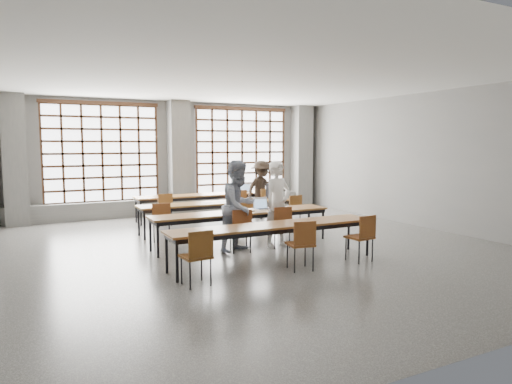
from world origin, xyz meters
TOP-DOWN VIEW (x-y plane):
  - floor at (0.00, 0.00)m, footprint 11.00×11.00m
  - ceiling at (0.00, 0.00)m, footprint 11.00×11.00m
  - wall_back at (0.00, 5.50)m, footprint 10.00×0.00m
  - wall_front at (0.00, -5.50)m, footprint 10.00×0.00m
  - wall_right at (5.00, 0.00)m, footprint 0.00×11.00m
  - column_left at (-4.50, 5.22)m, footprint 0.60×0.55m
  - column_mid at (0.00, 5.22)m, footprint 0.60×0.55m
  - column_right at (4.50, 5.22)m, footprint 0.60×0.55m
  - window_left at (-2.25, 5.42)m, footprint 3.32×0.12m
  - window_right at (2.25, 5.42)m, footprint 3.32×0.12m
  - sill_ledge at (0.00, 5.30)m, footprint 9.80×0.35m
  - desk_row_a at (0.34, 3.90)m, footprint 4.00×0.70m
  - desk_row_b at (-0.01, 2.05)m, footprint 4.00×0.70m
  - desk_row_c at (-0.16, 0.32)m, footprint 4.00×0.70m
  - desk_row_d at (-0.31, -1.37)m, footprint 4.00×0.70m
  - chair_back_left at (-1.05, 3.28)m, footprint 0.46×0.46m
  - chair_back_mid at (1.13, 3.28)m, footprint 0.46×0.47m
  - chair_back_right at (1.95, 3.28)m, footprint 0.48×0.49m
  - chair_mid_left at (-1.63, 1.43)m, footprint 0.51×0.51m
  - chair_mid_centre at (0.39, 1.43)m, footprint 0.42×0.43m
  - chair_mid_right at (1.80, 1.43)m, footprint 0.46×0.47m
  - chair_front_left at (-0.48, -0.31)m, footprint 0.50×0.51m
  - chair_front_right at (0.43, -0.31)m, footprint 0.45×0.46m
  - chair_near_left at (-2.01, -2.00)m, footprint 0.45×0.45m
  - chair_near_mid at (-0.13, -2.00)m, footprint 0.48×0.49m
  - chair_near_right at (1.19, -2.00)m, footprint 0.46×0.46m
  - student_male at (0.44, -0.18)m, footprint 0.75×0.59m
  - student_female at (-0.46, -0.18)m, footprint 1.11×1.02m
  - student_back at (1.94, 3.40)m, footprint 1.20×0.86m
  - laptop_front at (0.38, 0.43)m, footprint 0.37×0.32m
  - laptop_back at (1.70, 4.01)m, footprint 0.41×0.37m
  - mouse at (0.79, 0.30)m, footprint 0.11×0.09m
  - green_box at (-0.21, 0.40)m, footprint 0.26×0.14m
  - phone at (0.02, 0.22)m, footprint 0.13×0.06m
  - paper_sheet_b at (-0.31, 2.00)m, footprint 0.34×0.28m
  - paper_sheet_c at (0.09, 2.05)m, footprint 0.33×0.26m
  - backpack at (1.59, 2.10)m, footprint 0.33×0.21m
  - plastic_bag at (1.24, 3.95)m, footprint 0.30×0.26m
  - red_pouch at (-2.01, -1.92)m, footprint 0.20×0.09m

SIDE VIEW (x-z plane):
  - floor at x=0.00m, z-range 0.00..0.00m
  - sill_ledge at x=0.00m, z-range 0.00..0.50m
  - red_pouch at x=-2.01m, z-range 0.47..0.53m
  - chair_back_left at x=-1.05m, z-range 0.10..0.98m
  - chair_back_mid at x=1.13m, z-range 0.10..0.98m
  - chair_back_right at x=1.95m, z-range 0.10..0.98m
  - chair_mid_left at x=-1.63m, z-range 0.10..0.98m
  - chair_mid_centre at x=0.39m, z-range 0.10..0.98m
  - chair_mid_right at x=1.80m, z-range 0.10..0.98m
  - chair_front_left at x=-0.48m, z-range 0.10..0.98m
  - chair_front_right at x=0.43m, z-range 0.10..0.98m
  - chair_near_left at x=-2.01m, z-range 0.10..0.98m
  - chair_near_mid at x=-0.13m, z-range 0.10..0.98m
  - chair_near_right at x=1.19m, z-range 0.10..0.98m
  - desk_row_a at x=0.34m, z-range 0.30..1.03m
  - desk_row_b at x=-0.01m, z-range 0.30..1.03m
  - desk_row_c at x=-0.16m, z-range 0.30..1.03m
  - desk_row_d at x=-0.31m, z-range 0.30..1.03m
  - paper_sheet_b at x=-0.31m, z-range 0.73..0.73m
  - paper_sheet_c at x=0.09m, z-range 0.73..0.73m
  - phone at x=0.02m, z-range 0.73..0.74m
  - mouse at x=0.79m, z-range 0.73..0.77m
  - green_box at x=-0.21m, z-range 0.73..0.82m
  - laptop_front at x=0.38m, z-range 0.66..0.92m
  - laptop_back at x=1.70m, z-range 0.66..0.92m
  - student_back at x=1.94m, z-range 0.00..1.69m
  - plastic_bag at x=1.24m, z-range 0.73..1.02m
  - student_male at x=0.44m, z-range 0.00..1.82m
  - student_female at x=-0.46m, z-range 0.00..1.85m
  - backpack at x=1.59m, z-range 0.73..1.13m
  - wall_back at x=0.00m, z-range -3.25..6.75m
  - wall_front at x=0.00m, z-range -3.25..6.75m
  - wall_right at x=5.00m, z-range -3.75..7.25m
  - column_left at x=-4.50m, z-range 0.00..3.50m
  - column_mid at x=0.00m, z-range 0.00..3.50m
  - column_right at x=4.50m, z-range 0.00..3.50m
  - window_left at x=-2.25m, z-range 0.40..3.40m
  - window_right at x=2.25m, z-range 0.40..3.40m
  - ceiling at x=0.00m, z-range 3.50..3.50m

